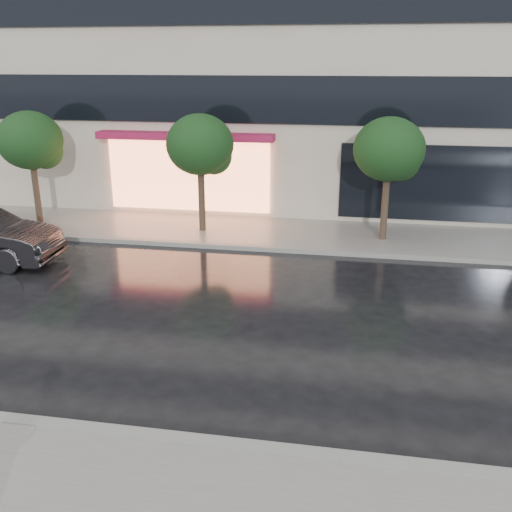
# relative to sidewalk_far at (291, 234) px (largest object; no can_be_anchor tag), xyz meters

# --- Properties ---
(ground) EXTENTS (120.00, 120.00, 0.00)m
(ground) POSITION_rel_sidewalk_far_xyz_m (0.00, -10.25, -0.06)
(ground) COLOR black
(ground) RESTS_ON ground
(sidewalk_far) EXTENTS (60.00, 3.50, 0.12)m
(sidewalk_far) POSITION_rel_sidewalk_far_xyz_m (0.00, 0.00, 0.00)
(sidewalk_far) COLOR slate
(sidewalk_far) RESTS_ON ground
(curb_near) EXTENTS (60.00, 0.25, 0.14)m
(curb_near) POSITION_rel_sidewalk_far_xyz_m (0.00, -11.25, 0.01)
(curb_near) COLOR gray
(curb_near) RESTS_ON ground
(curb_far) EXTENTS (60.00, 0.25, 0.14)m
(curb_far) POSITION_rel_sidewalk_far_xyz_m (0.00, -1.75, 0.01)
(curb_far) COLOR gray
(curb_far) RESTS_ON ground
(tree_far_west) EXTENTS (2.20, 2.20, 3.99)m
(tree_far_west) POSITION_rel_sidewalk_far_xyz_m (-8.94, -0.22, 2.86)
(tree_far_west) COLOR #33261C
(tree_far_west) RESTS_ON ground
(tree_mid_west) EXTENTS (2.20, 2.20, 3.99)m
(tree_mid_west) POSITION_rel_sidewalk_far_xyz_m (-2.94, -0.22, 2.86)
(tree_mid_west) COLOR #33261C
(tree_mid_west) RESTS_ON ground
(tree_mid_east) EXTENTS (2.20, 2.20, 3.99)m
(tree_mid_east) POSITION_rel_sidewalk_far_xyz_m (3.06, -0.22, 2.86)
(tree_mid_east) COLOR #33261C
(tree_mid_east) RESTS_ON ground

